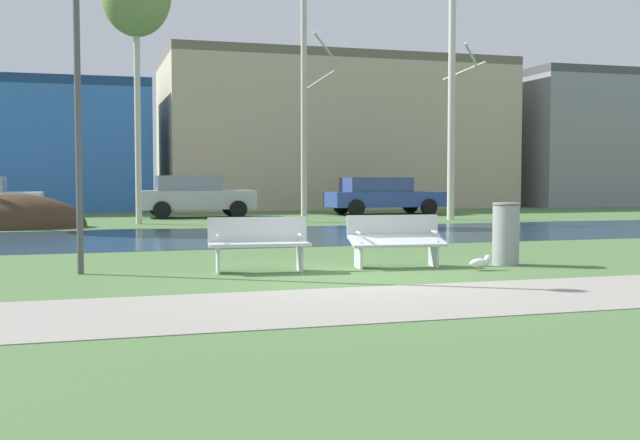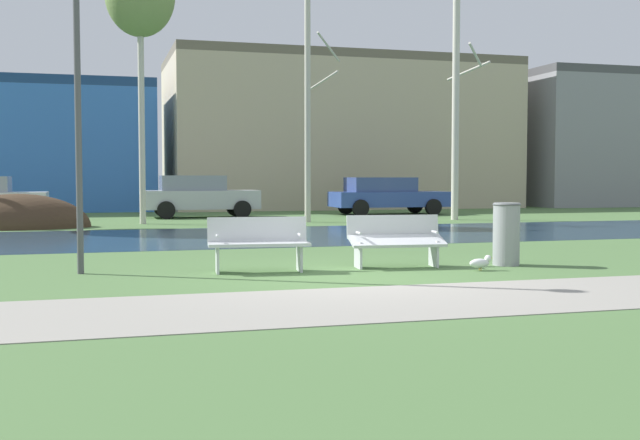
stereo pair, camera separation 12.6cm
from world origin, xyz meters
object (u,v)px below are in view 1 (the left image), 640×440
at_px(parked_sedan_second_silver, 195,196).
at_px(parked_hatch_third_blue, 382,195).
at_px(streetlamp, 77,33).
at_px(bench_right, 396,239).
at_px(bench_left, 259,242).
at_px(trash_bin, 506,233).
at_px(seagull, 481,262).

distance_m(parked_sedan_second_silver, parked_hatch_third_blue, 7.42).
bearing_deg(streetlamp, parked_hatch_third_blue, 55.20).
height_order(bench_right, parked_hatch_third_blue, parked_hatch_third_blue).
height_order(bench_left, trash_bin, trash_bin).
distance_m(trash_bin, parked_hatch_third_blue, 17.61).
bearing_deg(streetlamp, bench_left, -10.99).
height_order(trash_bin, parked_hatch_third_blue, parked_hatch_third_blue).
xyz_separation_m(bench_left, seagull, (3.49, -0.83, -0.34)).
xyz_separation_m(bench_left, streetlamp, (-2.73, 0.53, 3.25)).
relative_size(bench_right, seagull, 3.99).
height_order(parked_sedan_second_silver, parked_hatch_third_blue, parked_sedan_second_silver).
distance_m(trash_bin, seagull, 1.06).
height_order(bench_right, parked_sedan_second_silver, parked_sedan_second_silver).
bearing_deg(bench_left, parked_hatch_third_blue, 62.94).
xyz_separation_m(trash_bin, streetlamp, (-7.00, 0.79, 3.17)).
relative_size(streetlamp, parked_hatch_third_blue, 1.23).
xyz_separation_m(bench_left, parked_sedan_second_silver, (1.17, 16.82, 0.34)).
distance_m(trash_bin, parked_sedan_second_silver, 17.36).
relative_size(bench_right, parked_sedan_second_silver, 0.39).
height_order(streetlamp, parked_hatch_third_blue, streetlamp).
height_order(trash_bin, streetlamp, streetlamp).
bearing_deg(trash_bin, streetlamp, 173.59).
height_order(streetlamp, parked_sedan_second_silver, streetlamp).
xyz_separation_m(trash_bin, parked_sedan_second_silver, (-3.10, 17.08, 0.26)).
bearing_deg(seagull, trash_bin, 36.28).
bearing_deg(trash_bin, parked_hatch_third_blue, 75.80).
height_order(bench_left, seagull, bench_left).
xyz_separation_m(trash_bin, parked_hatch_third_blue, (4.32, 17.08, 0.23)).
bearing_deg(parked_hatch_third_blue, trash_bin, -104.20).
height_order(seagull, parked_sedan_second_silver, parked_sedan_second_silver).
bearing_deg(bench_right, seagull, -36.08).
relative_size(seagull, parked_sedan_second_silver, 0.10).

